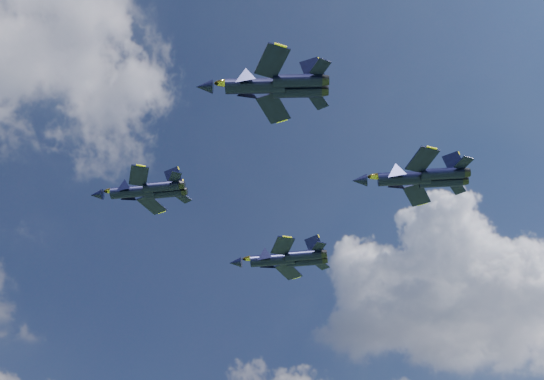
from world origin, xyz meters
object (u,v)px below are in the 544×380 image
(jet_lead, at_px, (130,192))
(jet_right, at_px, (269,260))
(jet_left, at_px, (250,86))
(jet_slot, at_px, (400,178))

(jet_lead, xyz_separation_m, jet_right, (26.47, 3.29, -0.70))
(jet_left, bearing_deg, jet_slot, -52.77)
(jet_right, xyz_separation_m, jet_slot, (3.77, -27.84, 0.02))
(jet_lead, height_order, jet_right, jet_lead)
(jet_right, relative_size, jet_slot, 0.97)
(jet_slot, bearing_deg, jet_left, 130.04)
(jet_lead, distance_m, jet_slot, 38.96)
(jet_lead, bearing_deg, jet_slot, -87.94)
(jet_left, distance_m, jet_right, 36.36)
(jet_lead, distance_m, jet_left, 26.23)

